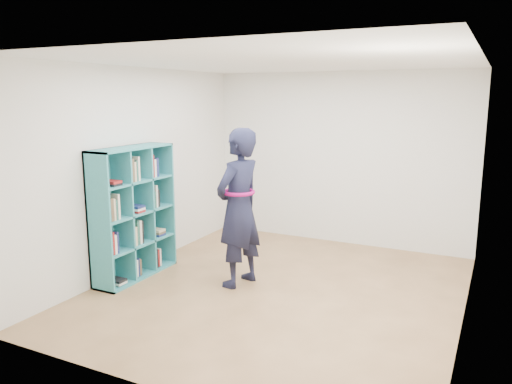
% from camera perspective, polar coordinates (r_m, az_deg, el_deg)
% --- Properties ---
extents(floor, '(4.50, 4.50, 0.00)m').
position_cam_1_polar(floor, '(5.95, 2.53, -11.19)').
color(floor, brown).
rests_on(floor, ground).
extents(ceiling, '(4.50, 4.50, 0.00)m').
position_cam_1_polar(ceiling, '(5.52, 2.76, 14.66)').
color(ceiling, white).
rests_on(ceiling, wall_back).
extents(wall_left, '(0.02, 4.50, 2.60)m').
position_cam_1_polar(wall_left, '(6.64, -13.36, 2.50)').
color(wall_left, silver).
rests_on(wall_left, floor).
extents(wall_right, '(0.02, 4.50, 2.60)m').
position_cam_1_polar(wall_right, '(5.14, 23.50, -0.52)').
color(wall_right, silver).
rests_on(wall_right, floor).
extents(wall_back, '(4.00, 0.02, 2.60)m').
position_cam_1_polar(wall_back, '(7.68, 9.44, 3.76)').
color(wall_back, silver).
rests_on(wall_back, floor).
extents(wall_front, '(4.00, 0.02, 2.60)m').
position_cam_1_polar(wall_front, '(3.69, -11.65, -4.04)').
color(wall_front, silver).
rests_on(wall_front, floor).
extents(bookshelf, '(0.36, 1.23, 1.64)m').
position_cam_1_polar(bookshelf, '(6.38, -13.98, -2.38)').
color(bookshelf, teal).
rests_on(bookshelf, floor).
extents(person, '(0.58, 0.76, 1.88)m').
position_cam_1_polar(person, '(5.87, -1.99, -1.82)').
color(person, black).
rests_on(person, floor).
extents(smartphone, '(0.02, 0.11, 0.14)m').
position_cam_1_polar(smartphone, '(6.00, -2.72, -0.36)').
color(smartphone, silver).
rests_on(smartphone, person).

